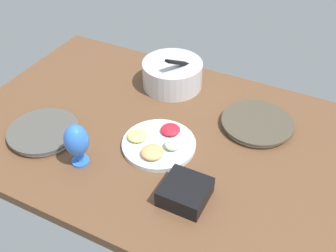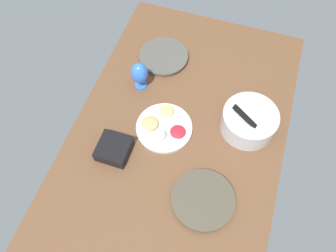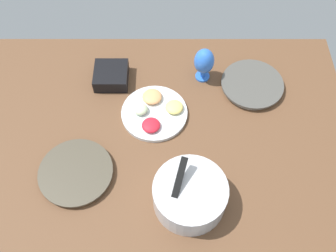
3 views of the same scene
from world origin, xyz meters
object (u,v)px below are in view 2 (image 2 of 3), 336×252
(dinner_plate_right, at_px, (203,200))
(hurricane_glass_blue, at_px, (139,74))
(fruit_platter, at_px, (164,127))
(dinner_plate_left, at_px, (164,57))
(square_bowl_black, at_px, (114,148))
(mixing_bowl, at_px, (249,121))

(dinner_plate_right, height_order, hurricane_glass_blue, hurricane_glass_blue)
(fruit_platter, relative_size, hurricane_glass_blue, 1.65)
(fruit_platter, height_order, hurricane_glass_blue, hurricane_glass_blue)
(dinner_plate_left, distance_m, square_bowl_black, 0.63)
(mixing_bowl, relative_size, hurricane_glass_blue, 1.58)
(mixing_bowl, bearing_deg, fruit_platter, -70.98)
(mixing_bowl, height_order, square_bowl_black, mixing_bowl)
(mixing_bowl, distance_m, square_bowl_black, 0.67)
(fruit_platter, bearing_deg, square_bowl_black, -43.04)
(dinner_plate_right, height_order, mixing_bowl, mixing_bowl)
(dinner_plate_left, height_order, square_bowl_black, square_bowl_black)
(fruit_platter, relative_size, square_bowl_black, 1.89)
(dinner_plate_right, bearing_deg, dinner_plate_left, -149.53)
(hurricane_glass_blue, bearing_deg, dinner_plate_right, 43.55)
(dinner_plate_right, bearing_deg, square_bowl_black, -102.23)
(dinner_plate_left, height_order, dinner_plate_right, dinner_plate_left)
(dinner_plate_right, bearing_deg, mixing_bowl, 165.83)
(dinner_plate_left, distance_m, mixing_bowl, 0.62)
(fruit_platter, bearing_deg, mixing_bowl, 109.02)
(dinner_plate_left, xyz_separation_m, mixing_bowl, (0.30, 0.54, 0.05))
(dinner_plate_left, distance_m, dinner_plate_right, 0.85)
(hurricane_glass_blue, bearing_deg, mixing_bowl, 82.58)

